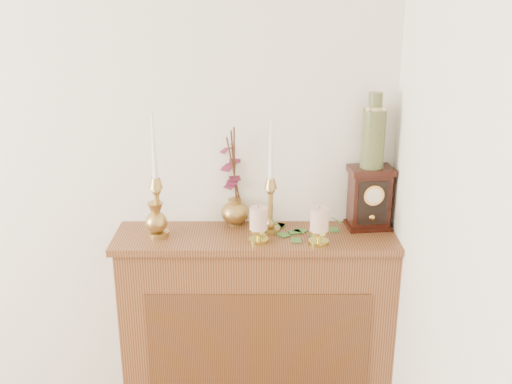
{
  "coord_description": "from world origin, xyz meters",
  "views": [
    {
      "loc": [
        1.39,
        -0.29,
        1.96
      ],
      "look_at": [
        1.39,
        2.05,
        1.14
      ],
      "focal_mm": 42.0,
      "sensor_mm": 36.0,
      "label": 1
    }
  ],
  "objects_px": {
    "ginger_jar": "(232,179)",
    "ceramic_vase": "(373,134)",
    "bud_vase": "(156,220)",
    "mantel_clock": "(369,198)",
    "candlestick_center": "(271,197)",
    "candlestick_left": "(157,198)"
  },
  "relations": [
    {
      "from": "ginger_jar",
      "to": "ceramic_vase",
      "type": "distance_m",
      "value": 0.64
    },
    {
      "from": "ceramic_vase",
      "to": "ginger_jar",
      "type": "bearing_deg",
      "value": 173.92
    },
    {
      "from": "bud_vase",
      "to": "mantel_clock",
      "type": "xyz_separation_m",
      "value": [
        0.92,
        0.09,
        0.06
      ]
    },
    {
      "from": "bud_vase",
      "to": "ceramic_vase",
      "type": "bearing_deg",
      "value": 5.97
    },
    {
      "from": "ginger_jar",
      "to": "candlestick_center",
      "type": "bearing_deg",
      "value": -34.98
    },
    {
      "from": "candlestick_left",
      "to": "candlestick_center",
      "type": "relative_size",
      "value": 1.07
    },
    {
      "from": "ginger_jar",
      "to": "mantel_clock",
      "type": "distance_m",
      "value": 0.61
    },
    {
      "from": "bud_vase",
      "to": "candlestick_center",
      "type": "bearing_deg",
      "value": 5.06
    },
    {
      "from": "candlestick_center",
      "to": "ceramic_vase",
      "type": "xyz_separation_m",
      "value": [
        0.43,
        0.05,
        0.26
      ]
    },
    {
      "from": "ginger_jar",
      "to": "mantel_clock",
      "type": "height_order",
      "value": "ginger_jar"
    },
    {
      "from": "candlestick_left",
      "to": "candlestick_center",
      "type": "height_order",
      "value": "candlestick_left"
    },
    {
      "from": "candlestick_center",
      "to": "bud_vase",
      "type": "relative_size",
      "value": 3.3
    },
    {
      "from": "candlestick_left",
      "to": "ginger_jar",
      "type": "bearing_deg",
      "value": 27.39
    },
    {
      "from": "bud_vase",
      "to": "mantel_clock",
      "type": "bearing_deg",
      "value": 5.81
    },
    {
      "from": "candlestick_left",
      "to": "bud_vase",
      "type": "bearing_deg",
      "value": 169.59
    },
    {
      "from": "candlestick_center",
      "to": "ceramic_vase",
      "type": "distance_m",
      "value": 0.51
    },
    {
      "from": "candlestick_left",
      "to": "ceramic_vase",
      "type": "distance_m",
      "value": 0.95
    },
    {
      "from": "candlestick_left",
      "to": "candlestick_center",
      "type": "bearing_deg",
      "value": 5.31
    },
    {
      "from": "bud_vase",
      "to": "ceramic_vase",
      "type": "relative_size",
      "value": 0.47
    },
    {
      "from": "ginger_jar",
      "to": "ceramic_vase",
      "type": "relative_size",
      "value": 1.43
    },
    {
      "from": "bud_vase",
      "to": "ginger_jar",
      "type": "relative_size",
      "value": 0.33
    },
    {
      "from": "bud_vase",
      "to": "mantel_clock",
      "type": "height_order",
      "value": "mantel_clock"
    }
  ]
}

